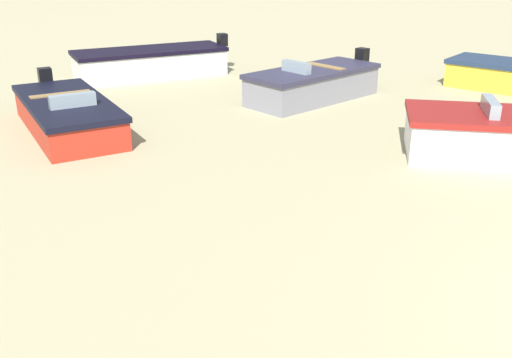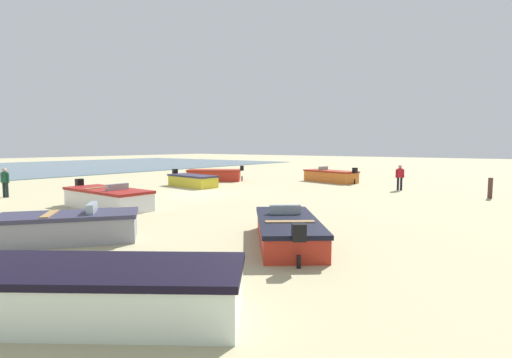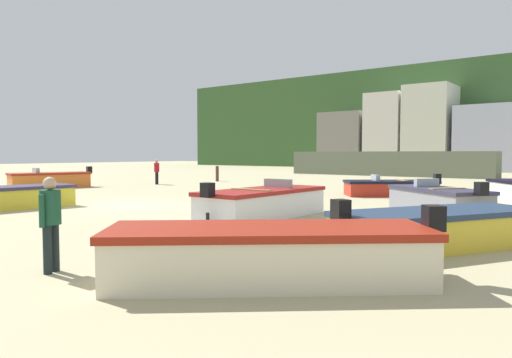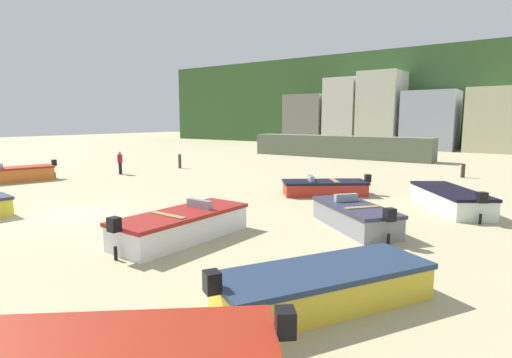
% 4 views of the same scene
% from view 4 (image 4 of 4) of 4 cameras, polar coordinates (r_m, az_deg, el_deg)
% --- Properties ---
extents(ground_plane, '(160.00, 160.00, 0.00)m').
position_cam_4_polar(ground_plane, '(18.10, -25.00, -4.73)').
color(ground_plane, tan).
extents(headland_hill, '(90.00, 32.00, 13.63)m').
position_cam_4_polar(headland_hill, '(76.26, 23.96, 9.91)').
color(headland_hill, '#36592C').
rests_on(headland_hill, ground).
extents(harbor_pier, '(18.55, 2.40, 2.21)m').
position_cam_4_polar(harbor_pier, '(42.31, 11.47, 4.50)').
color(harbor_pier, '#626B57').
rests_on(harbor_pier, ground).
extents(townhouse_far_left, '(6.08, 5.99, 7.50)m').
position_cam_4_polar(townhouse_far_left, '(62.91, 7.51, 8.23)').
color(townhouse_far_left, gray).
rests_on(townhouse_far_left, ground).
extents(townhouse_left, '(4.56, 5.58, 9.58)m').
position_cam_4_polar(townhouse_left, '(60.24, 12.37, 9.09)').
color(townhouse_left, silver).
rests_on(townhouse_left, ground).
extents(townhouse_centre_left, '(5.24, 6.03, 10.18)m').
position_cam_4_polar(townhouse_centre_left, '(58.61, 17.24, 9.23)').
color(townhouse_centre_left, silver).
rests_on(townhouse_centre_left, ground).
extents(townhouse_centre, '(6.37, 5.17, 7.40)m').
position_cam_4_polar(townhouse_centre, '(56.48, 23.31, 7.56)').
color(townhouse_centre, '#AFB4CC').
rests_on(townhouse_centre, ground).
extents(townhouse_centre_right, '(6.49, 6.72, 7.53)m').
position_cam_4_polar(townhouse_centre_right, '(56.16, 30.94, 7.12)').
color(townhouse_centre_right, beige).
rests_on(townhouse_centre_right, ground).
extents(boat_grey_0, '(4.02, 3.65, 1.17)m').
position_cam_4_polar(boat_grey_0, '(14.93, 13.72, -5.11)').
color(boat_grey_0, gray).
rests_on(boat_grey_0, ground).
extents(boat_red_2, '(4.37, 3.94, 1.05)m').
position_cam_4_polar(boat_red_2, '(21.16, 9.65, -1.20)').
color(boat_red_2, '#B32B1C').
rests_on(boat_red_2, ground).
extents(boat_white_3, '(1.88, 5.02, 1.21)m').
position_cam_4_polar(boat_white_3, '(13.44, -10.39, -6.42)').
color(boat_white_3, white).
rests_on(boat_white_3, ground).
extents(boat_yellow_5, '(3.76, 4.88, 1.13)m').
position_cam_4_polar(boat_yellow_5, '(8.89, 9.50, -14.61)').
color(boat_yellow_5, gold).
rests_on(boat_yellow_5, ground).
extents(boat_orange_7, '(2.70, 4.72, 1.23)m').
position_cam_4_polar(boat_orange_7, '(29.49, -30.81, 0.59)').
color(boat_orange_7, orange).
rests_on(boat_orange_7, ground).
extents(boat_white_8, '(4.09, 4.84, 1.21)m').
position_cam_4_polar(boat_white_8, '(19.39, 25.61, -2.58)').
color(boat_white_8, white).
rests_on(boat_white_8, ground).
extents(mooring_post_near_water, '(0.23, 0.23, 1.11)m').
position_cam_4_polar(mooring_post_near_water, '(32.83, -10.67, 2.47)').
color(mooring_post_near_water, '#50312B').
rests_on(mooring_post_near_water, ground).
extents(mooring_post_mid_beach, '(0.26, 0.26, 0.91)m').
position_cam_4_polar(mooring_post_mid_beach, '(30.42, 27.11, 1.04)').
color(mooring_post_mid_beach, '#3D2D22').
rests_on(mooring_post_mid_beach, ground).
extents(beach_walker_distant, '(0.46, 0.50, 1.62)m').
position_cam_4_polar(beach_walker_distant, '(30.24, -18.59, 2.44)').
color(beach_walker_distant, black).
rests_on(beach_walker_distant, ground).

